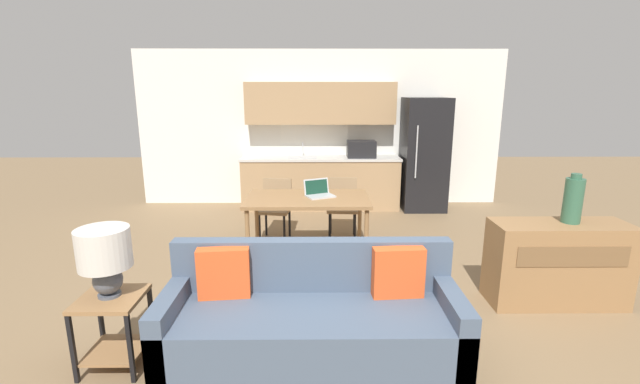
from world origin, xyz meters
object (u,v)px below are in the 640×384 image
object	(u,v)px
refrigerator	(424,154)
dining_table	(308,203)
credenza	(557,263)
laptop	(319,192)
couch	(312,315)
vase	(573,200)
side_table	(113,320)
dining_chair_far_left	(276,206)
table_lamp	(105,254)
dining_chair_far_right	(343,204)

from	to	relation	value
refrigerator	dining_table	distance (m)	3.01
credenza	laptop	size ratio (longest dim) A/B	3.21
couch	laptop	distance (m)	2.09
couch	vase	size ratio (longest dim) A/B	4.73
side_table	dining_chair_far_left	xyz separation A→B (m)	(0.94, 2.82, 0.10)
table_lamp	couch	bearing A→B (deg)	3.43
credenza	dining_chair_far_left	world-z (taller)	dining_chair_far_left
side_table	laptop	world-z (taller)	laptop
couch	side_table	world-z (taller)	couch
credenza	laptop	bearing A→B (deg)	152.46
couch	dining_chair_far_left	size ratio (longest dim) A/B	2.69
couch	credenza	bearing A→B (deg)	19.67
credenza	dining_chair_far_right	world-z (taller)	dining_chair_far_right
dining_table	dining_chair_far_left	size ratio (longest dim) A/B	1.76
side_table	credenza	size ratio (longest dim) A/B	0.44
dining_chair_far_right	side_table	bearing A→B (deg)	-119.23
couch	dining_chair_far_right	distance (m)	2.81
table_lamp	vase	distance (m)	4.04
couch	dining_chair_far_right	size ratio (longest dim) A/B	2.69
side_table	dining_table	bearing A→B (deg)	55.93
refrigerator	dining_chair_far_right	xyz separation A→B (m)	(-1.47, -1.48, -0.48)
dining_chair_far_right	credenza	bearing A→B (deg)	-40.94
dining_table	vase	size ratio (longest dim) A/B	3.11
refrigerator	dining_chair_far_right	bearing A→B (deg)	-134.93
credenza	dining_chair_far_right	bearing A→B (deg)	135.26
refrigerator	laptop	distance (m)	2.86
couch	dining_chair_far_right	xyz separation A→B (m)	(0.40, 2.77, 0.13)
dining_chair_far_right	table_lamp	bearing A→B (deg)	-119.53
dining_chair_far_right	laptop	size ratio (longest dim) A/B	2.08
vase	dining_chair_far_right	xyz separation A→B (m)	(-2.03, 1.90, -0.55)
credenza	dining_chair_far_left	distance (m)	3.44
couch	dining_chair_far_left	bearing A→B (deg)	100.95
dining_table	vase	bearing A→B (deg)	-23.62
table_lamp	laptop	size ratio (longest dim) A/B	1.30
couch	laptop	world-z (taller)	laptop
table_lamp	dining_chair_far_left	size ratio (longest dim) A/B	0.63
dining_chair_far_right	laptop	xyz separation A→B (m)	(-0.34, -0.74, 0.36)
dining_table	table_lamp	size ratio (longest dim) A/B	2.82
dining_chair_far_left	refrigerator	bearing A→B (deg)	41.00
vase	laptop	world-z (taller)	vase
refrigerator	dining_chair_far_left	xyz separation A→B (m)	(-2.40, -1.53, -0.48)
table_lamp	credenza	size ratio (longest dim) A/B	0.41
dining_table	vase	distance (m)	2.75
side_table	table_lamp	xyz separation A→B (m)	(-0.01, 0.02, 0.51)
laptop	refrigerator	bearing A→B (deg)	26.18
side_table	table_lamp	distance (m)	0.51
couch	vase	distance (m)	2.68
dining_chair_far_left	couch	bearing A→B (deg)	-70.64
vase	couch	bearing A→B (deg)	-160.32
vase	dining_table	bearing A→B (deg)	156.38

